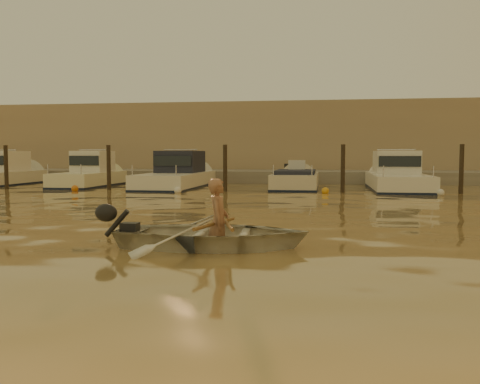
% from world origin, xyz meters
% --- Properties ---
extents(ground_plane, '(160.00, 160.00, 0.00)m').
position_xyz_m(ground_plane, '(0.00, 0.00, 0.00)').
color(ground_plane, brown).
rests_on(ground_plane, ground).
extents(dinghy, '(3.45, 2.55, 0.69)m').
position_xyz_m(dinghy, '(2.15, 0.13, 0.22)').
color(dinghy, silver).
rests_on(dinghy, ground_plane).
extents(person, '(0.39, 0.56, 1.50)m').
position_xyz_m(person, '(2.25, 0.14, 0.45)').
color(person, '#9A694D').
rests_on(person, dinghy).
extents(outboard_motor, '(0.92, 0.45, 0.70)m').
position_xyz_m(outboard_motor, '(0.66, 0.06, 0.28)').
color(outboard_motor, black).
rests_on(outboard_motor, dinghy).
extents(oar_port, '(0.60, 2.05, 0.13)m').
position_xyz_m(oar_port, '(2.40, 0.15, 0.42)').
color(oar_port, brown).
rests_on(oar_port, dinghy).
extents(oar_starboard, '(0.32, 2.09, 0.13)m').
position_xyz_m(oar_starboard, '(2.20, 0.14, 0.42)').
color(oar_starboard, brown).
rests_on(oar_starboard, dinghy).
extents(moored_boat_1, '(1.97, 5.97, 1.75)m').
position_xyz_m(moored_boat_1, '(-7.48, 16.00, 0.62)').
color(moored_boat_1, '#EEEAC7').
rests_on(moored_boat_1, ground_plane).
extents(moored_boat_2, '(2.38, 7.94, 1.75)m').
position_xyz_m(moored_boat_2, '(-2.99, 16.00, 0.62)').
color(moored_boat_2, white).
rests_on(moored_boat_2, ground_plane).
extents(moored_boat_3, '(2.02, 5.85, 0.95)m').
position_xyz_m(moored_boat_3, '(2.72, 16.00, 0.22)').
color(moored_boat_3, beige).
rests_on(moored_boat_3, ground_plane).
extents(moored_boat_4, '(2.37, 7.27, 1.75)m').
position_xyz_m(moored_boat_4, '(7.30, 16.00, 0.62)').
color(moored_boat_4, silver).
rests_on(moored_boat_4, ground_plane).
extents(piling_0, '(0.18, 0.18, 2.20)m').
position_xyz_m(piling_0, '(-10.50, 13.80, 0.90)').
color(piling_0, '#2D2319').
rests_on(piling_0, ground_plane).
extents(piling_1, '(0.18, 0.18, 2.20)m').
position_xyz_m(piling_1, '(-5.50, 13.80, 0.90)').
color(piling_1, '#2D2319').
rests_on(piling_1, ground_plane).
extents(piling_2, '(0.18, 0.18, 2.20)m').
position_xyz_m(piling_2, '(-0.20, 13.80, 0.90)').
color(piling_2, '#2D2319').
rests_on(piling_2, ground_plane).
extents(piling_3, '(0.18, 0.18, 2.20)m').
position_xyz_m(piling_3, '(4.80, 13.80, 0.90)').
color(piling_3, '#2D2319').
rests_on(piling_3, ground_plane).
extents(piling_4, '(0.18, 0.18, 2.20)m').
position_xyz_m(piling_4, '(9.50, 13.80, 0.90)').
color(piling_4, '#2D2319').
rests_on(piling_4, ground_plane).
extents(fender_b, '(0.30, 0.30, 0.30)m').
position_xyz_m(fender_b, '(-6.65, 12.82, 0.10)').
color(fender_b, '#C66717').
rests_on(fender_b, ground_plane).
extents(fender_c, '(0.30, 0.30, 0.30)m').
position_xyz_m(fender_c, '(-1.91, 12.37, 0.10)').
color(fender_c, silver).
rests_on(fender_c, ground_plane).
extents(fender_d, '(0.30, 0.30, 0.30)m').
position_xyz_m(fender_d, '(4.09, 13.13, 0.10)').
color(fender_d, orange).
rests_on(fender_d, ground_plane).
extents(fender_e, '(0.30, 0.30, 0.30)m').
position_xyz_m(fender_e, '(8.51, 12.78, 0.10)').
color(fender_e, silver).
rests_on(fender_e, ground_plane).
extents(quay, '(52.00, 4.00, 1.00)m').
position_xyz_m(quay, '(0.00, 21.50, 0.15)').
color(quay, gray).
rests_on(quay, ground_plane).
extents(waterfront_building, '(46.00, 7.00, 4.80)m').
position_xyz_m(waterfront_building, '(0.00, 27.00, 2.40)').
color(waterfront_building, '#9E8466').
rests_on(waterfront_building, quay).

